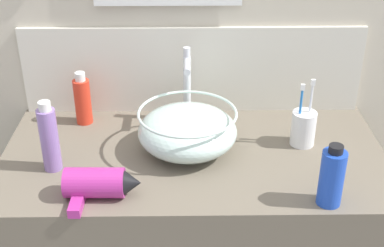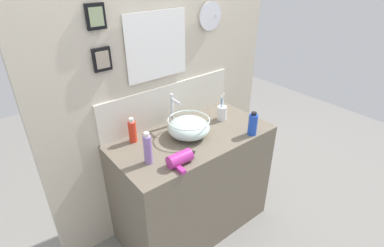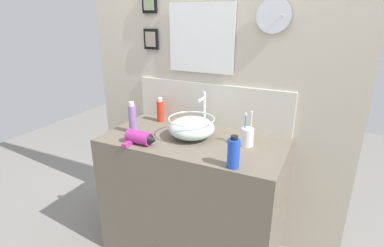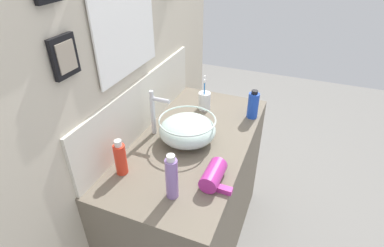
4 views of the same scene
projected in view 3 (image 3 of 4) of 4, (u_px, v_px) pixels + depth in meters
name	position (u px, v px, depth m)	size (l,w,h in m)	color
ground_plane	(193.00, 247.00, 2.11)	(6.00, 6.00, 0.00)	gray
vanity_counter	(193.00, 197.00, 1.96)	(1.11, 0.57, 0.83)	#6B6051
back_panel	(213.00, 61.00, 1.94)	(1.84, 0.10, 2.51)	beige
glass_bowl_sink	(192.00, 127.00, 1.82)	(0.28, 0.28, 0.13)	silver
faucet	(203.00, 108.00, 1.95)	(0.02, 0.11, 0.25)	silver
hair_drier	(141.00, 138.00, 1.74)	(0.19, 0.14, 0.08)	#B22D8C
toothbrush_cup	(247.00, 137.00, 1.72)	(0.07, 0.07, 0.21)	white
spray_bottle	(133.00, 118.00, 1.89)	(0.05, 0.05, 0.21)	#8C6BB2
soap_dispenser	(234.00, 153.00, 1.46)	(0.06, 0.06, 0.17)	blue
lotion_bottle	(160.00, 111.00, 2.10)	(0.05, 0.05, 0.17)	red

